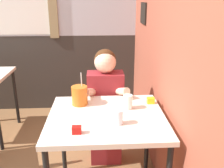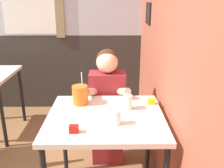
# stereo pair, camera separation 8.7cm
# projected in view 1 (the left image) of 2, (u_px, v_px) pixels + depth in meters

# --- Properties ---
(brick_wall_right) EXTENTS (0.08, 4.30, 2.70)m
(brick_wall_right) POSITION_uv_depth(u_px,v_px,m) (157.00, 26.00, 2.39)
(brick_wall_right) COLOR #9E4C38
(brick_wall_right) RESTS_ON ground_plane
(back_wall) EXTENTS (5.75, 0.09, 2.70)m
(back_wall) POSITION_uv_depth(u_px,v_px,m) (35.00, 17.00, 3.42)
(back_wall) COLOR silver
(back_wall) RESTS_ON ground_plane
(main_table) EXTENTS (0.87, 0.78, 0.78)m
(main_table) POSITION_uv_depth(u_px,v_px,m) (107.00, 125.00, 1.88)
(main_table) COLOR beige
(main_table) RESTS_ON ground_plane
(person_seated) EXTENTS (0.42, 0.40, 1.16)m
(person_seated) POSITION_uv_depth(u_px,v_px,m) (106.00, 106.00, 2.42)
(person_seated) COLOR maroon
(person_seated) RESTS_ON ground_plane
(cocktail_pitcher) EXTENTS (0.13, 0.13, 0.27)m
(cocktail_pitcher) POSITION_uv_depth(u_px,v_px,m) (80.00, 95.00, 2.03)
(cocktail_pitcher) COLOR #C6661E
(cocktail_pitcher) RESTS_ON main_table
(glass_near_pitcher) EXTENTS (0.07, 0.07, 0.10)m
(glass_near_pitcher) POSITION_uv_depth(u_px,v_px,m) (118.00, 117.00, 1.72)
(glass_near_pitcher) COLOR silver
(glass_near_pitcher) RESTS_ON main_table
(glass_center) EXTENTS (0.07, 0.07, 0.11)m
(glass_center) POSITION_uv_depth(u_px,v_px,m) (128.00, 102.00, 1.96)
(glass_center) COLOR silver
(glass_center) RESTS_ON main_table
(condiment_ketchup) EXTENTS (0.06, 0.04, 0.05)m
(condiment_ketchup) POSITION_uv_depth(u_px,v_px,m) (77.00, 130.00, 1.60)
(condiment_ketchup) COLOR #B7140F
(condiment_ketchup) RESTS_ON main_table
(condiment_mustard) EXTENTS (0.06, 0.04, 0.05)m
(condiment_mustard) POSITION_uv_depth(u_px,v_px,m) (151.00, 100.00, 2.06)
(condiment_mustard) COLOR yellow
(condiment_mustard) RESTS_ON main_table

